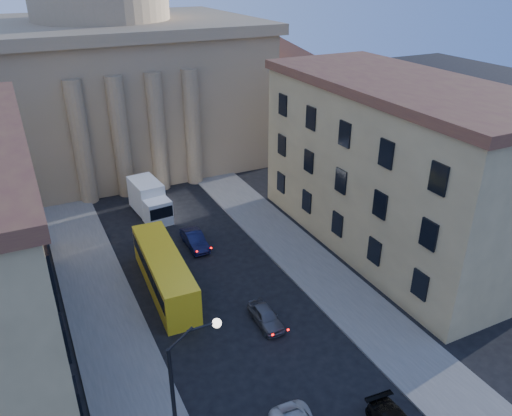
# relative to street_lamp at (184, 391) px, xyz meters

# --- Properties ---
(sidewalk_left) EXTENTS (5.00, 60.00, 0.15)m
(sidewalk_left) POSITION_rel_street_lamp_xyz_m (-1.53, 10.00, -5.21)
(sidewalk_left) COLOR #605C58
(sidewalk_left) RESTS_ON ground
(sidewalk_right) EXTENTS (5.00, 60.00, 0.15)m
(sidewalk_right) POSITION_rel_street_lamp_xyz_m (15.47, 10.00, -5.21)
(sidewalk_right) COLOR #605C58
(sidewalk_right) RESTS_ON ground
(church) EXTENTS (68.02, 28.76, 36.60)m
(church) POSITION_rel_street_lamp_xyz_m (6.97, 47.47, 6.59)
(church) COLOR #8B7755
(church) RESTS_ON ground
(building_right) EXTENTS (11.60, 26.60, 14.70)m
(building_right) POSITION_rel_street_lamp_xyz_m (23.97, 14.00, 2.14)
(building_right) COLOR tan
(building_right) RESTS_ON ground
(street_lamp) EXTENTS (2.62, 0.44, 8.83)m
(street_lamp) POSITION_rel_street_lamp_xyz_m (0.00, 0.00, 0.00)
(street_lamp) COLOR black
(street_lamp) RESTS_ON ground
(car_right_far) EXTENTS (1.56, 3.75, 1.27)m
(car_right_far) POSITION_rel_street_lamp_xyz_m (8.60, 8.32, -4.65)
(car_right_far) COLOR #4F4F54
(car_right_far) RESTS_ON ground
(car_right_distant) EXTENTS (1.51, 4.27, 1.40)m
(car_right_distant) POSITION_rel_street_lamp_xyz_m (7.77, 20.70, -4.58)
(car_right_distant) COLOR black
(car_right_distant) RESTS_ON ground
(city_bus) EXTENTS (3.08, 11.23, 3.14)m
(city_bus) POSITION_rel_street_lamp_xyz_m (3.47, 15.54, -3.60)
(city_bus) COLOR yellow
(city_bus) RESTS_ON ground
(box_truck) EXTENTS (2.99, 6.42, 3.42)m
(box_truck) POSITION_rel_street_lamp_xyz_m (5.93, 28.65, -3.67)
(box_truck) COLOR white
(box_truck) RESTS_ON ground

